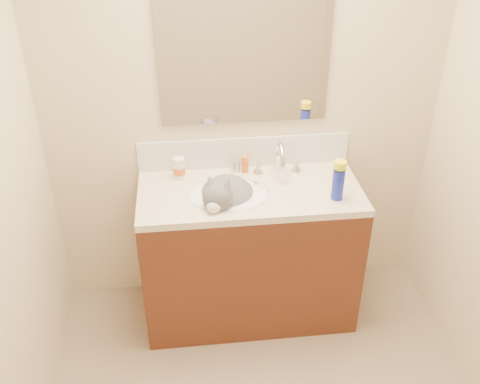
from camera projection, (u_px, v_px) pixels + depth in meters
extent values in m
cube|color=beige|center=(244.00, 102.00, 2.89)|extent=(2.20, 0.04, 2.50)
cube|color=#502515|center=(249.00, 256.00, 3.10)|extent=(1.20, 0.55, 0.82)
cube|color=beige|center=(250.00, 193.00, 2.88)|extent=(1.20, 0.55, 0.04)
ellipsoid|color=white|center=(228.00, 205.00, 2.87)|extent=(0.45, 0.36, 0.14)
cylinder|color=silver|center=(278.00, 163.00, 3.01)|extent=(0.04, 0.04, 0.11)
torus|color=silver|center=(280.00, 159.00, 2.93)|extent=(0.03, 0.20, 0.20)
cylinder|color=silver|center=(282.00, 172.00, 2.87)|extent=(0.03, 0.03, 0.06)
cone|color=silver|center=(258.00, 168.00, 3.01)|extent=(0.06, 0.06, 0.06)
cone|color=silver|center=(297.00, 166.00, 3.03)|extent=(0.06, 0.06, 0.06)
ellipsoid|color=#585558|center=(227.00, 198.00, 2.88)|extent=(0.41, 0.43, 0.22)
ellipsoid|color=#585558|center=(218.00, 197.00, 2.70)|extent=(0.20, 0.19, 0.15)
ellipsoid|color=#585558|center=(222.00, 197.00, 2.77)|extent=(0.15, 0.15, 0.14)
cone|color=#585558|center=(210.00, 182.00, 2.69)|extent=(0.09, 0.10, 0.10)
cone|color=#585558|center=(228.00, 185.00, 2.67)|extent=(0.10, 0.09, 0.10)
ellipsoid|color=silver|center=(214.00, 207.00, 2.66)|extent=(0.09, 0.08, 0.06)
ellipsoid|color=silver|center=(221.00, 208.00, 2.78)|extent=(0.13, 0.11, 0.13)
sphere|color=tan|center=(212.00, 210.00, 2.64)|extent=(0.02, 0.02, 0.02)
cylinder|color=#585558|center=(252.00, 214.00, 2.87)|extent=(0.08, 0.24, 0.04)
cube|color=silver|center=(244.00, 152.00, 3.04)|extent=(1.20, 0.02, 0.18)
cube|color=white|center=(245.00, 50.00, 2.73)|extent=(0.90, 0.02, 0.80)
cylinder|color=white|center=(179.00, 168.00, 2.94)|extent=(0.07, 0.07, 0.12)
cylinder|color=#D25D23|center=(179.00, 170.00, 2.95)|extent=(0.07, 0.07, 0.04)
cylinder|color=#B7B7BC|center=(235.00, 166.00, 3.02)|extent=(0.06, 0.06, 0.06)
cylinder|color=#CD6218|center=(245.00, 164.00, 3.00)|extent=(0.04, 0.04, 0.10)
cube|color=white|center=(257.00, 183.00, 2.91)|extent=(0.07, 0.12, 0.01)
cube|color=#65AAD6|center=(257.00, 183.00, 2.91)|extent=(0.03, 0.03, 0.01)
cylinder|color=#1724A3|center=(338.00, 184.00, 2.75)|extent=(0.08, 0.08, 0.17)
cylinder|color=yellow|center=(340.00, 165.00, 2.69)|extent=(0.08, 0.08, 0.04)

